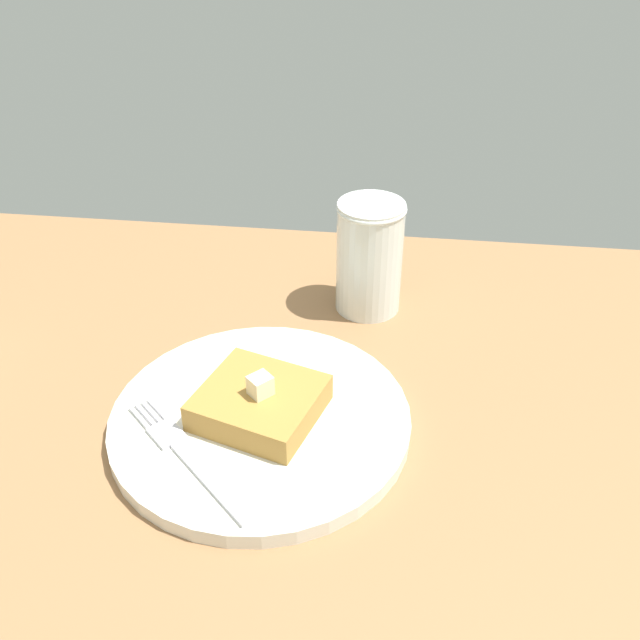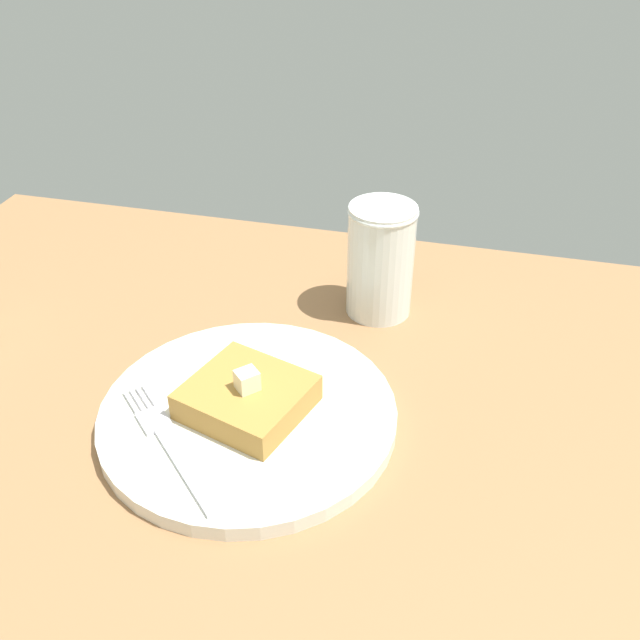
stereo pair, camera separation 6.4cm
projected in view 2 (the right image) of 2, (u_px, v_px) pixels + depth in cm
name	position (u px, v px, depth cm)	size (l,w,h in cm)	color
table_surface	(215.00, 545.00, 51.25)	(93.40, 93.40, 2.72)	olive
plate	(248.00, 414.00, 59.56)	(24.81, 24.81, 1.38)	silver
toast_slice_center	(247.00, 397.00, 58.52)	(9.28, 8.69, 2.46)	#A77835
butter_pat_primary	(247.00, 380.00, 57.05)	(1.72, 1.55, 1.72)	#F5EAC4
fork	(165.00, 438.00, 56.13)	(12.50, 12.16, 0.36)	silver
syrup_jar	(380.00, 266.00, 70.85)	(6.85, 6.85, 11.67)	#46200D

